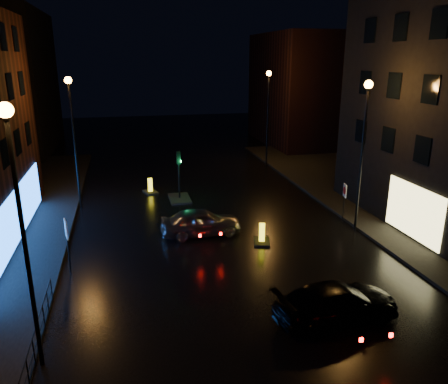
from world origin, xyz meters
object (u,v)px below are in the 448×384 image
Objects in this scene: traffic_signal at (179,192)px; bollard_far at (150,190)px; dark_sedan at (337,303)px; bollard_near at (262,238)px; road_sign_right at (345,194)px; silver_hatchback at (201,222)px; road_sign_left at (67,234)px.

traffic_signal is 2.79m from bollard_far.
dark_sedan is (3.84, -15.83, 0.21)m from traffic_signal.
traffic_signal is at bearing 6.16° from dark_sedan.
dark_sedan reaches higher than bollard_near.
road_sign_right is (10.84, -8.62, 1.54)m from bollard_far.
road_sign_right is (8.97, -6.57, 1.27)m from traffic_signal.
bollard_far is (-1.88, 2.05, -0.26)m from traffic_signal.
traffic_signal reaches higher than bollard_near.
road_sign_right reaches higher than dark_sedan.
road_sign_right reaches higher than bollard_far.
bollard_near is at bearing -80.49° from bollard_far.
bollard_near is at bearing 30.15° from road_sign_right.
road_sign_right is at bearing -55.33° from bollard_far.
dark_sedan is 7.48m from bollard_near.
bollard_far is at bearing 10.25° from dark_sedan.
silver_hatchback reaches higher than dark_sedan.
silver_hatchback is at bearing -92.37° from bollard_far.
traffic_signal is 11.63m from road_sign_left.
traffic_signal is 16.30m from dark_sedan.
dark_sedan is at bearing 73.43° from road_sign_right.
dark_sedan is at bearing -160.80° from silver_hatchback.
road_sign_left is (-4.43, -11.71, 1.71)m from bollard_far.
bollard_near is at bearing -68.56° from traffic_signal.
road_sign_left is (-6.31, -9.66, 1.45)m from traffic_signal.
bollard_far is 0.60× the size of road_sign_right.
road_sign_right is (8.63, -0.02, 1.02)m from silver_hatchback.
silver_hatchback is at bearing 12.22° from road_sign_right.
road_sign_left is (-10.15, 6.17, 1.24)m from dark_sedan.
traffic_signal is 6.56m from silver_hatchback.
road_sign_left is (-6.65, -3.11, 1.20)m from silver_hatchback.
silver_hatchback is 1.87× the size of road_sign_right.
road_sign_left reaches higher than dark_sedan.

